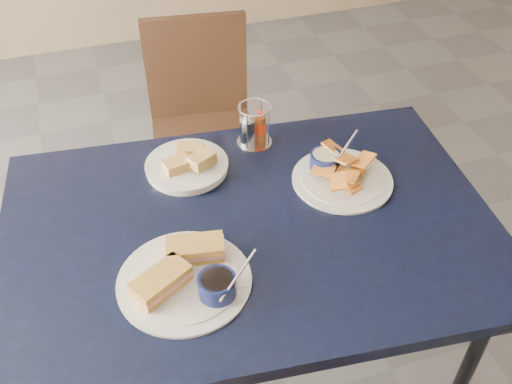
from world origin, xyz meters
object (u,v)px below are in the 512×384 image
object	(u,v)px
sandwich_plate	(188,275)
plantain_plate	(337,172)
chair_far	(199,112)
condiment_caddy	(253,128)
dining_table	(250,239)
bread_basket	(188,165)

from	to	relation	value
sandwich_plate	plantain_plate	bearing A→B (deg)	26.03
plantain_plate	sandwich_plate	bearing A→B (deg)	-153.97
chair_far	condiment_caddy	xyz separation A→B (m)	(0.05, -0.59, 0.31)
condiment_caddy	dining_table	bearing A→B (deg)	-109.16
dining_table	plantain_plate	world-z (taller)	plantain_plate
sandwich_plate	bread_basket	world-z (taller)	sandwich_plate
sandwich_plate	bread_basket	distance (m)	0.42
dining_table	chair_far	xyz separation A→B (m)	(0.07, 0.93, -0.19)
dining_table	chair_far	world-z (taller)	chair_far
plantain_plate	bread_basket	xyz separation A→B (m)	(-0.40, 0.17, 0.00)
plantain_plate	condiment_caddy	size ratio (longest dim) A/B	2.13
dining_table	bread_basket	world-z (taller)	bread_basket
chair_far	plantain_plate	xyz separation A→B (m)	(0.23, -0.83, 0.27)
plantain_plate	bread_basket	bearing A→B (deg)	157.27
dining_table	sandwich_plate	world-z (taller)	sandwich_plate
plantain_plate	bread_basket	distance (m)	0.44
sandwich_plate	bread_basket	bearing A→B (deg)	76.94
chair_far	condiment_caddy	size ratio (longest dim) A/B	6.43
chair_far	sandwich_plate	size ratio (longest dim) A/B	2.68
plantain_plate	dining_table	bearing A→B (deg)	-160.83
bread_basket	condiment_caddy	distance (m)	0.23
chair_far	sandwich_plate	world-z (taller)	chair_far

